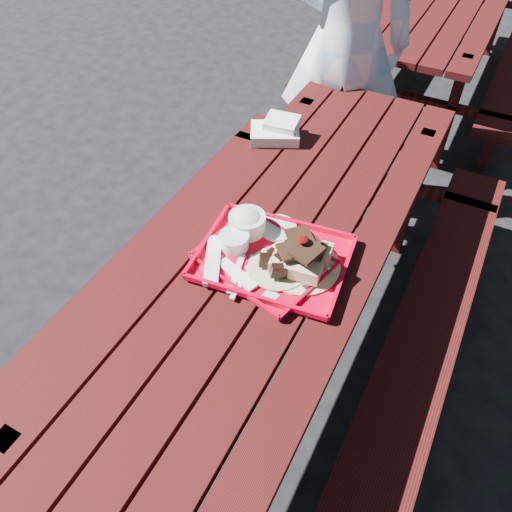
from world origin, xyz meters
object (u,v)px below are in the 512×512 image
(picnic_table_far, at_px, (445,21))
(person, at_px, (346,43))
(near_tray, at_px, (275,249))
(far_tray, at_px, (261,259))
(picnic_table_near, at_px, (274,278))

(picnic_table_far, relative_size, person, 1.32)
(picnic_table_far, relative_size, near_tray, 4.45)
(near_tray, bearing_deg, far_tray, -119.27)
(person, bearing_deg, near_tray, 82.98)
(picnic_table_near, bearing_deg, far_tray, -90.97)
(picnic_table_near, distance_m, person, 1.38)
(picnic_table_far, distance_m, far_tray, 2.92)
(near_tray, bearing_deg, picnic_table_far, 90.54)
(picnic_table_near, relative_size, far_tray, 5.08)
(picnic_table_near, relative_size, person, 1.32)
(picnic_table_far, bearing_deg, far_tray, -90.04)
(near_tray, height_order, far_tray, near_tray)
(near_tray, distance_m, far_tray, 0.06)
(picnic_table_near, xyz_separation_m, near_tray, (0.03, -0.06, 0.23))
(far_tray, height_order, person, person)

